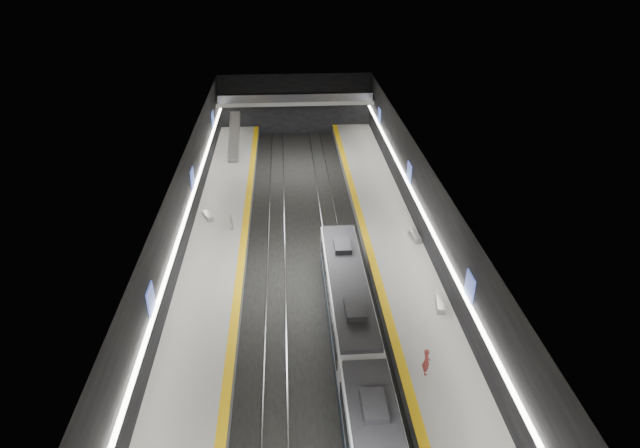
{
  "coord_description": "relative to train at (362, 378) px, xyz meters",
  "views": [
    {
      "loc": [
        -1.36,
        -34.84,
        24.57
      ],
      "look_at": [
        1.32,
        5.27,
        2.2
      ],
      "focal_mm": 30.0,
      "sensor_mm": 36.0,
      "label": 1
    }
  ],
  "objects": [
    {
      "name": "ceiling",
      "position": [
        -2.5,
        12.84,
        5.8
      ],
      "size": [
        20.0,
        70.0,
        0.04
      ],
      "primitive_type": "cube",
      "rotation": [
        3.14,
        0.0,
        0.0
      ],
      "color": "beige",
      "rests_on": "wall_left"
    },
    {
      "name": "mezzanine_bridge",
      "position": [
        -2.5,
        45.77,
        2.84
      ],
      "size": [
        20.0,
        3.0,
        1.5
      ],
      "color": "gray",
      "rests_on": "wall_left"
    },
    {
      "name": "tactile_strip_left",
      "position": [
        -7.8,
        12.84,
        -1.18
      ],
      "size": [
        0.6,
        70.0,
        0.02
      ],
      "primitive_type": "cube",
      "color": "yellow",
      "rests_on": "platform_left"
    },
    {
      "name": "ad_posters",
      "position": [
        -2.5,
        13.84,
        2.3
      ],
      "size": [
        19.94,
        53.5,
        2.2
      ],
      "color": "#465FD2",
      "rests_on": "wall_left"
    },
    {
      "name": "wall_left",
      "position": [
        -12.5,
        12.84,
        1.8
      ],
      "size": [
        0.04,
        70.0,
        8.0
      ],
      "primitive_type": "cube",
      "color": "black",
      "rests_on": "ground"
    },
    {
      "name": "cove_light_left",
      "position": [
        -12.3,
        12.84,
        1.6
      ],
      "size": [
        0.25,
        68.6,
        0.12
      ],
      "primitive_type": "cube",
      "color": "white",
      "rests_on": "wall_left"
    },
    {
      "name": "platform_left",
      "position": [
        -10.0,
        12.84,
        -1.7
      ],
      "size": [
        5.0,
        70.0,
        1.0
      ],
      "primitive_type": "cube",
      "color": "slate",
      "rests_on": "ground"
    },
    {
      "name": "cove_light_right",
      "position": [
        7.3,
        12.84,
        1.6
      ],
      "size": [
        0.25,
        68.6,
        0.12
      ],
      "primitive_type": "cube",
      "color": "white",
      "rests_on": "wall_right"
    },
    {
      "name": "platform_right",
      "position": [
        5.0,
        12.84,
        -1.7
      ],
      "size": [
        5.0,
        70.0,
        1.0
      ],
      "primitive_type": "cube",
      "color": "slate",
      "rests_on": "ground"
    },
    {
      "name": "bench_right_far",
      "position": [
        7.0,
        17.16,
        -0.95
      ],
      "size": [
        0.77,
        2.05,
        0.49
      ],
      "primitive_type": "cube",
      "rotation": [
        0.0,
        0.0,
        0.11
      ],
      "color": "#99999E",
      "rests_on": "platform_right"
    },
    {
      "name": "passenger_right_a",
      "position": [
        4.05,
        1.34,
        -0.28
      ],
      "size": [
        0.47,
        0.69,
        1.83
      ],
      "primitive_type": "imported",
      "rotation": [
        0.0,
        0.0,
        1.62
      ],
      "color": "#AA3F3F",
      "rests_on": "platform_right"
    },
    {
      "name": "ground",
      "position": [
        -2.5,
        12.84,
        -2.2
      ],
      "size": [
        70.0,
        70.0,
        0.0
      ],
      "primitive_type": "plane",
      "color": "black",
      "rests_on": "ground"
    },
    {
      "name": "tile_surface_right",
      "position": [
        5.0,
        12.84,
        -1.19
      ],
      "size": [
        5.0,
        70.0,
        0.02
      ],
      "primitive_type": "cube",
      "color": "#B1B1AC",
      "rests_on": "platform_right"
    },
    {
      "name": "passenger_left_a",
      "position": [
        -8.91,
        19.82,
        -0.42
      ],
      "size": [
        0.59,
        0.97,
        1.54
      ],
      "primitive_type": "imported",
      "rotation": [
        0.0,
        0.0,
        -1.32
      ],
      "color": "silver",
      "rests_on": "platform_left"
    },
    {
      "name": "tile_surface_left",
      "position": [
        -10.0,
        12.84,
        -1.19
      ],
      "size": [
        5.0,
        70.0,
        0.02
      ],
      "primitive_type": "cube",
      "color": "#B1B1AC",
      "rests_on": "platform_left"
    },
    {
      "name": "train",
      "position": [
        0.0,
        0.0,
        0.0
      ],
      "size": [
        2.69,
        30.04,
        3.6
      ],
      "color": "#0F1F37",
      "rests_on": "ground"
    },
    {
      "name": "tactile_strip_right",
      "position": [
        2.8,
        12.84,
        -1.18
      ],
      "size": [
        0.6,
        70.0,
        0.02
      ],
      "primitive_type": "cube",
      "color": "yellow",
      "rests_on": "platform_right"
    },
    {
      "name": "bench_left_far",
      "position": [
        -11.33,
        22.1,
        -0.97
      ],
      "size": [
        1.24,
        1.9,
        0.45
      ],
      "primitive_type": "cube",
      "rotation": [
        0.0,
        0.0,
        0.43
      ],
      "color": "#99999E",
      "rests_on": "platform_left"
    },
    {
      "name": "wall_right",
      "position": [
        7.5,
        12.84,
        1.8
      ],
      "size": [
        0.04,
        70.0,
        8.0
      ],
      "primitive_type": "cube",
      "color": "black",
      "rests_on": "ground"
    },
    {
      "name": "bench_right_near",
      "position": [
        6.67,
        7.66,
        -0.96
      ],
      "size": [
        0.89,
        1.99,
        0.47
      ],
      "primitive_type": "cube",
      "rotation": [
        0.0,
        0.0,
        -0.19
      ],
      "color": "#99999E",
      "rests_on": "platform_right"
    },
    {
      "name": "escalator",
      "position": [
        -10.0,
        38.84,
        0.7
      ],
      "size": [
        1.2,
        7.5,
        3.92
      ],
      "primitive_type": "cube",
      "rotation": [
        0.44,
        0.0,
        0.0
      ],
      "color": "#99999E",
      "rests_on": "platform_left"
    },
    {
      "name": "rails",
      "position": [
        -2.5,
        12.84,
        -2.14
      ],
      "size": [
        6.52,
        70.0,
        0.12
      ],
      "color": "gray",
      "rests_on": "ground"
    },
    {
      "name": "wall_back",
      "position": [
        -2.5,
        47.84,
        1.8
      ],
      "size": [
        20.0,
        0.04,
        8.0
      ],
      "primitive_type": "cube",
      "color": "black",
      "rests_on": "ground"
    }
  ]
}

